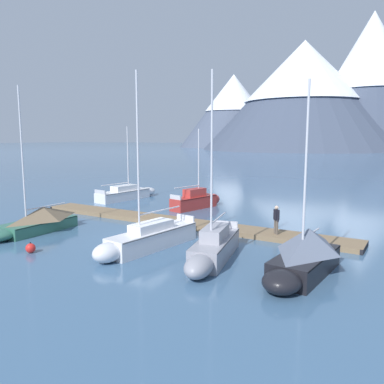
{
  "coord_description": "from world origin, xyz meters",
  "views": [
    {
      "loc": [
        13.02,
        -18.43,
        5.94
      ],
      "look_at": [
        0.0,
        6.0,
        2.0
      ],
      "focal_mm": 36.08,
      "sensor_mm": 36.0,
      "label": 1
    }
  ],
  "objects_px": {
    "sailboat_mid_dock_port": "(197,200)",
    "sailboat_far_berth": "(212,248)",
    "sailboat_outer_slip": "(304,255)",
    "mooring_buoy_inner_mooring": "(31,248)",
    "sailboat_nearest_berth": "(128,193)",
    "sailboat_second_berth": "(35,221)",
    "sailboat_mid_dock_starboard": "(147,238)",
    "person_on_dock": "(276,218)"
  },
  "relations": [
    {
      "from": "sailboat_mid_dock_starboard",
      "to": "mooring_buoy_inner_mooring",
      "type": "xyz_separation_m",
      "value": [
        -5.02,
        -3.28,
        -0.38
      ]
    },
    {
      "from": "sailboat_second_berth",
      "to": "sailboat_outer_slip",
      "type": "bearing_deg",
      "value": 0.27
    },
    {
      "from": "sailboat_second_berth",
      "to": "mooring_buoy_inner_mooring",
      "type": "height_order",
      "value": "sailboat_second_berth"
    },
    {
      "from": "sailboat_mid_dock_port",
      "to": "sailboat_mid_dock_starboard",
      "type": "height_order",
      "value": "sailboat_mid_dock_starboard"
    },
    {
      "from": "sailboat_nearest_berth",
      "to": "sailboat_outer_slip",
      "type": "height_order",
      "value": "sailboat_outer_slip"
    },
    {
      "from": "sailboat_second_berth",
      "to": "person_on_dock",
      "type": "xyz_separation_m",
      "value": [
        13.85,
        5.47,
        0.55
      ]
    },
    {
      "from": "sailboat_outer_slip",
      "to": "mooring_buoy_inner_mooring",
      "type": "distance_m",
      "value": 13.61
    },
    {
      "from": "sailboat_outer_slip",
      "to": "mooring_buoy_inner_mooring",
      "type": "xyz_separation_m",
      "value": [
        -13.2,
        -3.27,
        -0.67
      ]
    },
    {
      "from": "sailboat_outer_slip",
      "to": "mooring_buoy_inner_mooring",
      "type": "bearing_deg",
      "value": -166.08
    },
    {
      "from": "sailboat_nearest_berth",
      "to": "sailboat_mid_dock_port",
      "type": "relative_size",
      "value": 1.1
    },
    {
      "from": "sailboat_nearest_berth",
      "to": "sailboat_far_berth",
      "type": "relative_size",
      "value": 0.81
    },
    {
      "from": "sailboat_mid_dock_port",
      "to": "sailboat_nearest_berth",
      "type": "bearing_deg",
      "value": 172.31
    },
    {
      "from": "person_on_dock",
      "to": "mooring_buoy_inner_mooring",
      "type": "distance_m",
      "value": 13.61
    },
    {
      "from": "mooring_buoy_inner_mooring",
      "to": "sailboat_mid_dock_starboard",
      "type": "bearing_deg",
      "value": 33.14
    },
    {
      "from": "sailboat_second_berth",
      "to": "person_on_dock",
      "type": "distance_m",
      "value": 14.9
    },
    {
      "from": "mooring_buoy_inner_mooring",
      "to": "sailboat_second_berth",
      "type": "bearing_deg",
      "value": 136.8
    },
    {
      "from": "sailboat_nearest_berth",
      "to": "sailboat_second_berth",
      "type": "height_order",
      "value": "sailboat_second_berth"
    },
    {
      "from": "sailboat_nearest_berth",
      "to": "sailboat_second_berth",
      "type": "xyz_separation_m",
      "value": [
        2.96,
        -13.35,
        0.15
      ]
    },
    {
      "from": "sailboat_nearest_berth",
      "to": "sailboat_mid_dock_port",
      "type": "xyz_separation_m",
      "value": [
        8.1,
        -1.09,
        0.11
      ]
    },
    {
      "from": "sailboat_nearest_berth",
      "to": "sailboat_mid_dock_starboard",
      "type": "distance_m",
      "value": 17.48
    },
    {
      "from": "sailboat_second_berth",
      "to": "sailboat_outer_slip",
      "type": "relative_size",
      "value": 1.09
    },
    {
      "from": "sailboat_mid_dock_starboard",
      "to": "sailboat_far_berth",
      "type": "xyz_separation_m",
      "value": [
        3.9,
        -0.13,
        0.02
      ]
    },
    {
      "from": "sailboat_mid_dock_port",
      "to": "sailboat_outer_slip",
      "type": "bearing_deg",
      "value": -46.73
    },
    {
      "from": "sailboat_second_berth",
      "to": "sailboat_mid_dock_port",
      "type": "height_order",
      "value": "sailboat_second_berth"
    },
    {
      "from": "sailboat_mid_dock_port",
      "to": "sailboat_far_berth",
      "type": "height_order",
      "value": "sailboat_far_berth"
    },
    {
      "from": "sailboat_nearest_berth",
      "to": "mooring_buoy_inner_mooring",
      "type": "relative_size",
      "value": 12.47
    },
    {
      "from": "sailboat_second_berth",
      "to": "mooring_buoy_inner_mooring",
      "type": "bearing_deg",
      "value": -43.2
    },
    {
      "from": "sailboat_far_berth",
      "to": "mooring_buoy_inner_mooring",
      "type": "height_order",
      "value": "sailboat_far_berth"
    },
    {
      "from": "sailboat_mid_dock_port",
      "to": "sailboat_far_berth",
      "type": "bearing_deg",
      "value": -59.73
    },
    {
      "from": "sailboat_nearest_berth",
      "to": "person_on_dock",
      "type": "xyz_separation_m",
      "value": [
        16.82,
        -7.87,
        0.7
      ]
    },
    {
      "from": "sailboat_nearest_berth",
      "to": "person_on_dock",
      "type": "relative_size",
      "value": 4.3
    },
    {
      "from": "sailboat_nearest_berth",
      "to": "sailboat_outer_slip",
      "type": "relative_size",
      "value": 0.88
    },
    {
      "from": "sailboat_mid_dock_starboard",
      "to": "person_on_dock",
      "type": "distance_m",
      "value": 7.68
    },
    {
      "from": "sailboat_second_berth",
      "to": "person_on_dock",
      "type": "relative_size",
      "value": 5.31
    },
    {
      "from": "sailboat_outer_slip",
      "to": "person_on_dock",
      "type": "height_order",
      "value": "sailboat_outer_slip"
    },
    {
      "from": "sailboat_nearest_berth",
      "to": "mooring_buoy_inner_mooring",
      "type": "height_order",
      "value": "sailboat_nearest_berth"
    },
    {
      "from": "sailboat_mid_dock_port",
      "to": "person_on_dock",
      "type": "relative_size",
      "value": 3.92
    },
    {
      "from": "sailboat_second_berth",
      "to": "sailboat_far_berth",
      "type": "bearing_deg",
      "value": -0.22
    },
    {
      "from": "sailboat_mid_dock_starboard",
      "to": "sailboat_nearest_berth",
      "type": "bearing_deg",
      "value": 130.63
    },
    {
      "from": "sailboat_outer_slip",
      "to": "person_on_dock",
      "type": "distance_m",
      "value": 6.06
    },
    {
      "from": "sailboat_mid_dock_port",
      "to": "sailboat_far_berth",
      "type": "relative_size",
      "value": 0.74
    },
    {
      "from": "sailboat_mid_dock_starboard",
      "to": "sailboat_outer_slip",
      "type": "relative_size",
      "value": 1.12
    }
  ]
}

